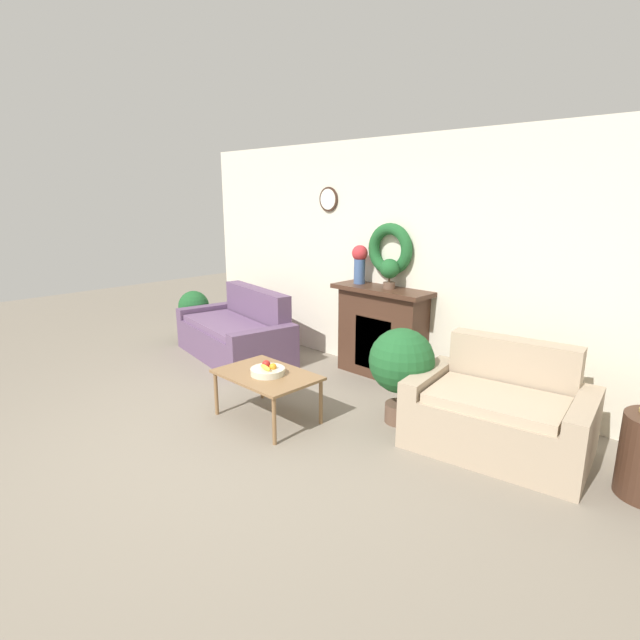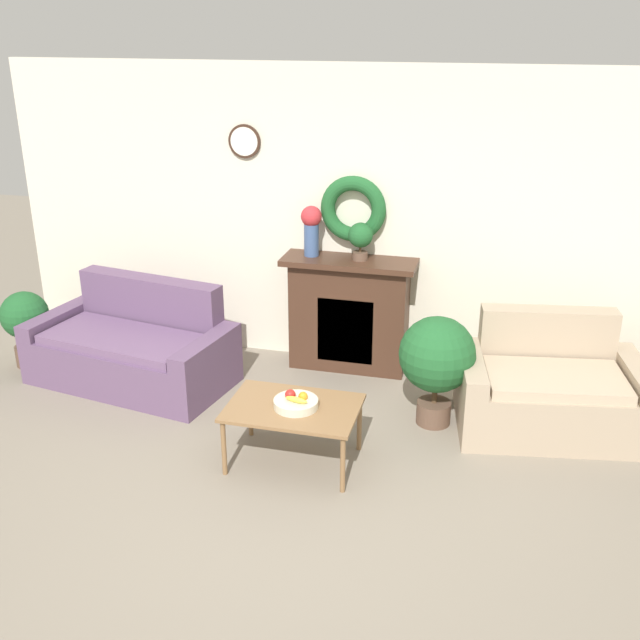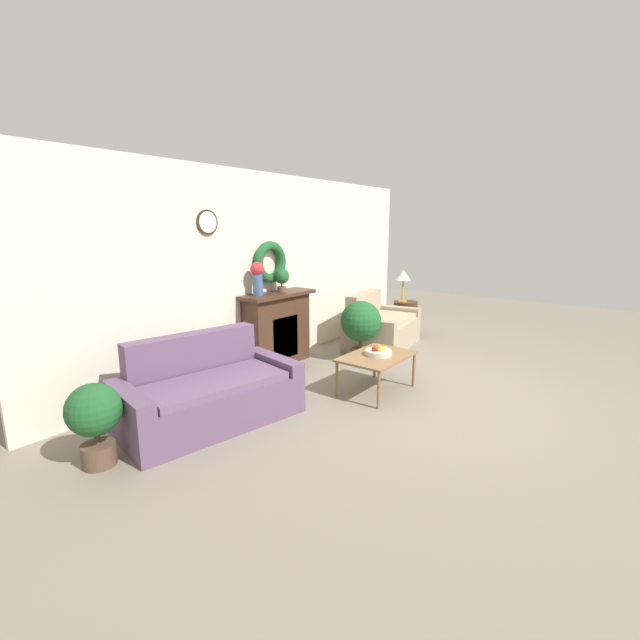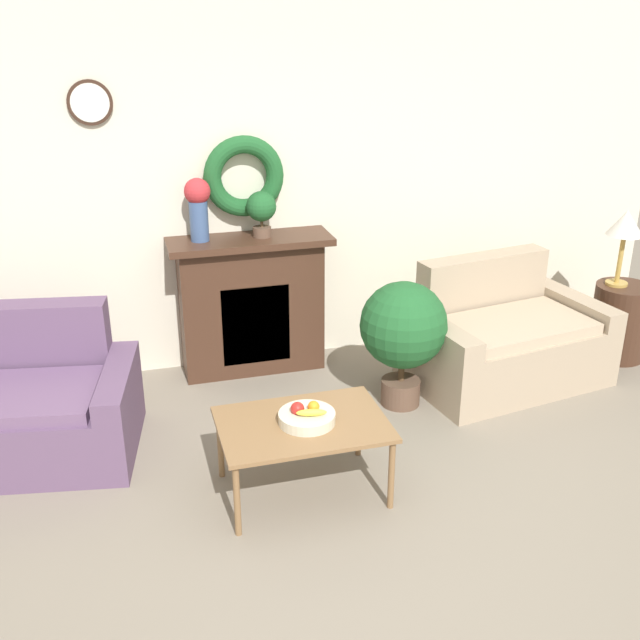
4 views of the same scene
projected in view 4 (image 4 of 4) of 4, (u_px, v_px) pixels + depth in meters
ground_plane at (366, 567)px, 3.76m from camera, size 16.00×16.00×0.00m
wall_back at (254, 190)px, 5.54m from camera, size 6.80×0.19×2.70m
fireplace at (251, 304)px, 5.65m from camera, size 1.20×0.41×1.06m
loveseat_right at (503, 340)px, 5.58m from camera, size 1.53×1.10×0.89m
coffee_table at (303, 429)px, 4.19m from camera, size 0.94×0.64×0.46m
fruit_bowl at (307, 416)px, 4.16m from camera, size 0.32×0.32×0.12m
side_table_by_loveseat at (620, 321)px, 5.94m from camera, size 0.44×0.44×0.60m
table_lamp at (626, 226)px, 5.67m from camera, size 0.27×0.27×0.60m
vase_on_mantel_left at (198, 205)px, 5.27m from camera, size 0.19×0.19×0.45m
potted_plant_on_mantel at (261, 209)px, 5.38m from camera, size 0.22×0.22×0.33m
potted_plant_floor_by_loveseat at (403, 329)px, 5.11m from camera, size 0.60×0.60×0.91m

